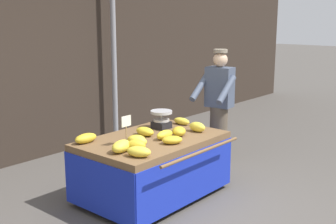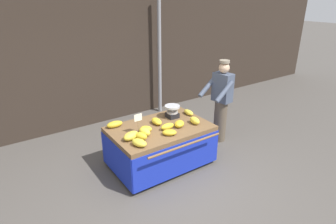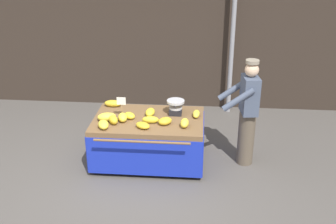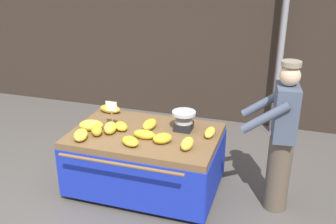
{
  "view_description": "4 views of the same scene",
  "coord_description": "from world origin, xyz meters",
  "px_view_note": "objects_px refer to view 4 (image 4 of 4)",
  "views": [
    {
      "loc": [
        -3.5,
        -2.69,
        2.16
      ],
      "look_at": [
        0.58,
        0.78,
        0.99
      ],
      "focal_mm": 46.61,
      "sensor_mm": 36.0,
      "label": 1
    },
    {
      "loc": [
        -2.19,
        -3.04,
        2.89
      ],
      "look_at": [
        0.41,
        0.77,
        0.96
      ],
      "focal_mm": 30.32,
      "sensor_mm": 36.0,
      "label": 2
    },
    {
      "loc": [
        1.0,
        -5.04,
        3.41
      ],
      "look_at": [
        0.52,
        0.6,
        0.92
      ],
      "focal_mm": 43.65,
      "sensor_mm": 36.0,
      "label": 3
    },
    {
      "loc": [
        1.71,
        -3.13,
        2.7
      ],
      "look_at": [
        0.49,
        0.69,
        1.05
      ],
      "focal_mm": 41.6,
      "sensor_mm": 36.0,
      "label": 4
    }
  ],
  "objects_px": {
    "banana_bunch_3": "(210,132)",
    "banana_bunch_9": "(121,126)",
    "banana_bunch_0": "(150,124)",
    "banana_bunch_6": "(97,130)",
    "street_pole": "(282,43)",
    "vendor_person": "(281,138)",
    "banana_bunch_1": "(162,138)",
    "banana_bunch_5": "(81,135)",
    "banana_bunch_7": "(144,134)",
    "banana_bunch_2": "(110,128)",
    "banana_bunch_11": "(187,144)",
    "price_sign": "(111,109)",
    "banana_cart": "(145,148)",
    "banana_bunch_10": "(130,141)",
    "weighing_scale": "(184,121)",
    "banana_bunch_8": "(91,125)",
    "banana_bunch_4": "(110,109)"
  },
  "relations": [
    {
      "from": "banana_bunch_7",
      "to": "banana_bunch_2",
      "type": "bearing_deg",
      "value": 176.74
    },
    {
      "from": "banana_bunch_1",
      "to": "banana_bunch_5",
      "type": "height_order",
      "value": "same"
    },
    {
      "from": "banana_bunch_6",
      "to": "banana_bunch_11",
      "type": "bearing_deg",
      "value": -0.66
    },
    {
      "from": "banana_cart",
      "to": "street_pole",
      "type": "bearing_deg",
      "value": 57.22
    },
    {
      "from": "banana_bunch_3",
      "to": "banana_bunch_9",
      "type": "bearing_deg",
      "value": -171.02
    },
    {
      "from": "weighing_scale",
      "to": "banana_bunch_3",
      "type": "relative_size",
      "value": 1.09
    },
    {
      "from": "banana_bunch_9",
      "to": "banana_bunch_11",
      "type": "xyz_separation_m",
      "value": [
        0.87,
        -0.22,
        0.01
      ]
    },
    {
      "from": "banana_bunch_6",
      "to": "banana_bunch_8",
      "type": "xyz_separation_m",
      "value": [
        -0.12,
        0.1,
        0.0
      ]
    },
    {
      "from": "price_sign",
      "to": "banana_bunch_6",
      "type": "xyz_separation_m",
      "value": [
        -0.09,
        -0.23,
        -0.18
      ]
    },
    {
      "from": "banana_bunch_0",
      "to": "banana_bunch_6",
      "type": "height_order",
      "value": "banana_bunch_6"
    },
    {
      "from": "banana_bunch_6",
      "to": "banana_bunch_11",
      "type": "xyz_separation_m",
      "value": [
        1.08,
        -0.01,
        -0.0
      ]
    },
    {
      "from": "banana_bunch_11",
      "to": "banana_bunch_5",
      "type": "bearing_deg",
      "value": -173.14
    },
    {
      "from": "banana_bunch_5",
      "to": "vendor_person",
      "type": "height_order",
      "value": "vendor_person"
    },
    {
      "from": "street_pole",
      "to": "banana_bunch_4",
      "type": "xyz_separation_m",
      "value": [
        -2.03,
        -1.7,
        -0.65
      ]
    },
    {
      "from": "banana_bunch_5",
      "to": "weighing_scale",
      "type": "bearing_deg",
      "value": 30.07
    },
    {
      "from": "banana_bunch_4",
      "to": "banana_bunch_10",
      "type": "xyz_separation_m",
      "value": [
        0.61,
        -0.78,
        -0.01
      ]
    },
    {
      "from": "banana_bunch_3",
      "to": "price_sign",
      "type": "bearing_deg",
      "value": -173.29
    },
    {
      "from": "street_pole",
      "to": "banana_bunch_8",
      "type": "distance_m",
      "value": 3.09
    },
    {
      "from": "banana_bunch_7",
      "to": "banana_bunch_5",
      "type": "bearing_deg",
      "value": -160.99
    },
    {
      "from": "banana_bunch_3",
      "to": "banana_bunch_9",
      "type": "distance_m",
      "value": 1.05
    },
    {
      "from": "street_pole",
      "to": "banana_bunch_7",
      "type": "height_order",
      "value": "street_pole"
    },
    {
      "from": "banana_bunch_11",
      "to": "street_pole",
      "type": "bearing_deg",
      "value": 71.39
    },
    {
      "from": "price_sign",
      "to": "banana_bunch_7",
      "type": "bearing_deg",
      "value": -18.59
    },
    {
      "from": "banana_cart",
      "to": "banana_bunch_10",
      "type": "xyz_separation_m",
      "value": [
        -0.04,
        -0.34,
        0.25
      ]
    },
    {
      "from": "banana_bunch_7",
      "to": "banana_bunch_4",
      "type": "bearing_deg",
      "value": 140.24
    },
    {
      "from": "banana_bunch_6",
      "to": "banana_bunch_5",
      "type": "bearing_deg",
      "value": -126.66
    },
    {
      "from": "price_sign",
      "to": "banana_bunch_7",
      "type": "xyz_separation_m",
      "value": [
        0.47,
        -0.16,
        -0.19
      ]
    },
    {
      "from": "banana_bunch_9",
      "to": "banana_bunch_10",
      "type": "bearing_deg",
      "value": -51.72
    },
    {
      "from": "banana_cart",
      "to": "banana_bunch_7",
      "type": "distance_m",
      "value": 0.3
    },
    {
      "from": "street_pole",
      "to": "vendor_person",
      "type": "relative_size",
      "value": 1.7
    },
    {
      "from": "street_pole",
      "to": "banana_bunch_9",
      "type": "relative_size",
      "value": 14.45
    },
    {
      "from": "banana_bunch_5",
      "to": "vendor_person",
      "type": "relative_size",
      "value": 0.15
    },
    {
      "from": "banana_bunch_11",
      "to": "banana_bunch_9",
      "type": "bearing_deg",
      "value": 165.84
    },
    {
      "from": "banana_bunch_0",
      "to": "banana_bunch_3",
      "type": "height_order",
      "value": "banana_bunch_0"
    },
    {
      "from": "banana_cart",
      "to": "banana_bunch_8",
      "type": "relative_size",
      "value": 6.12
    },
    {
      "from": "street_pole",
      "to": "banana_bunch_3",
      "type": "height_order",
      "value": "street_pole"
    },
    {
      "from": "street_pole",
      "to": "banana_bunch_2",
      "type": "xyz_separation_m",
      "value": [
        -1.76,
        -2.26,
        -0.64
      ]
    },
    {
      "from": "price_sign",
      "to": "vendor_person",
      "type": "distance_m",
      "value": 1.95
    },
    {
      "from": "banana_bunch_0",
      "to": "banana_bunch_1",
      "type": "bearing_deg",
      "value": -49.75
    },
    {
      "from": "banana_bunch_1",
      "to": "banana_bunch_3",
      "type": "relative_size",
      "value": 0.85
    },
    {
      "from": "banana_bunch_3",
      "to": "vendor_person",
      "type": "xyz_separation_m",
      "value": [
        0.78,
        -0.07,
        0.08
      ]
    },
    {
      "from": "weighing_scale",
      "to": "banana_bunch_9",
      "type": "xyz_separation_m",
      "value": [
        -0.7,
        -0.23,
        -0.07
      ]
    },
    {
      "from": "weighing_scale",
      "to": "banana_bunch_8",
      "type": "height_order",
      "value": "weighing_scale"
    },
    {
      "from": "banana_cart",
      "to": "banana_bunch_5",
      "type": "xyz_separation_m",
      "value": [
        -0.62,
        -0.38,
        0.26
      ]
    },
    {
      "from": "banana_cart",
      "to": "vendor_person",
      "type": "xyz_separation_m",
      "value": [
        1.52,
        0.08,
        0.32
      ]
    },
    {
      "from": "banana_bunch_3",
      "to": "banana_cart",
      "type": "bearing_deg",
      "value": -169.03
    },
    {
      "from": "street_pole",
      "to": "banana_bunch_7",
      "type": "xyz_separation_m",
      "value": [
        -1.32,
        -2.29,
        -0.65
      ]
    },
    {
      "from": "banana_bunch_0",
      "to": "banana_bunch_6",
      "type": "bearing_deg",
      "value": -145.38
    },
    {
      "from": "banana_bunch_2",
      "to": "banana_bunch_11",
      "type": "bearing_deg",
      "value": -6.73
    },
    {
      "from": "weighing_scale",
      "to": "banana_bunch_1",
      "type": "xyz_separation_m",
      "value": [
        -0.13,
        -0.4,
        -0.06
      ]
    }
  ]
}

